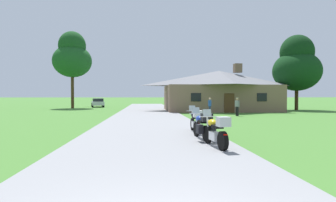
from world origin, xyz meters
TOP-DOWN VIEW (x-y plane):
  - ground_plane at (0.00, 20.00)m, footprint 500.00×500.00m
  - asphalt_driveway at (0.00, 18.00)m, footprint 6.40×80.00m
  - motorcycle_yellow_nearest_to_camera at (2.28, 6.44)m, footprint 0.74×2.08m
  - motorcycle_blue_second_in_row at (2.15, 8.16)m, footprint 0.84×2.08m
  - motorcycle_black_farthest_in_row at (2.25, 10.45)m, footprint 0.66×2.08m
  - stone_lodge at (8.81, 30.86)m, footprint 13.79×9.09m
  - bystander_gray_shirt_near_lodge at (8.13, 21.84)m, footprint 0.34×0.51m
  - bystander_blue_shirt_beside_signpost at (6.00, 23.65)m, footprint 0.37×0.49m
  - tree_left_far at (-11.03, 39.27)m, footprint 5.63×5.63m
  - tree_right_of_lodge at (19.06, 31.39)m, footprint 5.95×5.95m
  - parked_silver_suv_far_left at (-8.03, 43.13)m, footprint 2.79×4.89m

SIDE VIEW (x-z plane):
  - ground_plane at x=0.00m, z-range 0.00..0.00m
  - asphalt_driveway at x=0.00m, z-range 0.00..0.06m
  - motorcycle_blue_second_in_row at x=2.15m, z-range -0.04..1.26m
  - motorcycle_yellow_nearest_to_camera at x=2.28m, z-range -0.03..1.27m
  - motorcycle_black_farthest_in_row at x=2.25m, z-range -0.03..1.27m
  - parked_silver_suv_far_left at x=-8.03m, z-range 0.08..1.48m
  - bystander_blue_shirt_beside_signpost at x=6.00m, z-range 0.10..1.76m
  - bystander_gray_shirt_near_lodge at x=8.13m, z-range 0.11..1.79m
  - stone_lodge at x=8.81m, z-range -0.38..5.44m
  - tree_right_of_lodge at x=19.06m, z-range 0.90..10.52m
  - tree_left_far at x=-11.03m, z-range 1.95..13.27m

